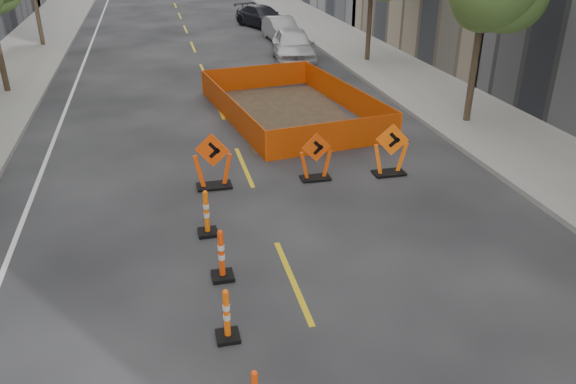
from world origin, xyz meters
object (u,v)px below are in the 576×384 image
object	(u,v)px
channelizer_5	(221,254)
parked_car_near	(293,46)
parked_car_mid	(281,29)
parked_car_far	(262,17)
channelizer_4	(227,315)
channelizer_6	(206,213)
chevron_sign_left	(213,161)
chevron_sign_right	(391,149)
chevron_sign_center	(316,156)

from	to	relation	value
channelizer_5	parked_car_near	bearing A→B (deg)	71.80
parked_car_mid	parked_car_far	xyz separation A→B (m)	(-0.15, 5.14, -0.00)
channelizer_4	channelizer_6	size ratio (longest dim) A/B	0.91
channelizer_5	parked_car_far	bearing A→B (deg)	77.31
parked_car_mid	parked_car_far	size ratio (longest dim) A/B	0.88
channelizer_5	channelizer_6	world-z (taller)	same
chevron_sign_left	channelizer_5	bearing A→B (deg)	-72.47
channelizer_6	parked_car_far	xyz separation A→B (m)	(6.67, 27.32, 0.14)
channelizer_4	channelizer_5	size ratio (longest dim) A/B	0.91
chevron_sign_left	parked_car_far	size ratio (longest dim) A/B	0.33
channelizer_4	parked_car_far	size ratio (longest dim) A/B	0.21
channelizer_4	chevron_sign_left	xyz separation A→B (m)	(0.50, 6.23, 0.27)
channelizer_5	parked_car_mid	xyz separation A→B (m)	(6.73, 24.04, 0.14)
chevron_sign_left	parked_car_near	distance (m)	15.25
parked_car_near	parked_car_far	world-z (taller)	parked_car_near
chevron_sign_left	parked_car_mid	size ratio (longest dim) A/B	0.37
channelizer_6	parked_car_near	xyz separation A→B (m)	(6.19, 16.64, 0.27)
chevron_sign_right	chevron_sign_left	bearing A→B (deg)	-165.63
channelizer_6	chevron_sign_left	world-z (taller)	chevron_sign_left
chevron_sign_left	chevron_sign_center	distance (m)	2.85
channelizer_4	parked_car_mid	world-z (taller)	parked_car_mid
channelizer_4	parked_car_mid	distance (m)	26.79
chevron_sign_right	parked_car_far	distance (m)	25.13
chevron_sign_center	parked_car_mid	distance (m)	20.11
channelizer_4	channelizer_6	bearing A→B (deg)	89.26
channelizer_5	chevron_sign_center	size ratio (longest dim) A/B	0.81
parked_car_mid	channelizer_4	bearing A→B (deg)	-107.25
chevron_sign_right	parked_car_near	distance (m)	14.44
channelizer_5	parked_car_mid	bearing A→B (deg)	74.37
channelizer_5	channelizer_6	xyz separation A→B (m)	(-0.10, 1.86, 0.00)
chevron_sign_right	parked_car_near	xyz separation A→B (m)	(0.74, 14.42, 0.07)
channelizer_4	chevron_sign_center	bearing A→B (deg)	61.30
channelizer_5	chevron_sign_left	xyz separation A→B (m)	(0.34, 4.38, 0.23)
chevron_sign_center	parked_car_mid	world-z (taller)	parked_car_mid
channelizer_5	chevron_sign_right	distance (m)	6.73
channelizer_4	parked_car_mid	xyz separation A→B (m)	(6.88, 25.89, 0.19)
channelizer_5	chevron_sign_center	distance (m)	5.31
chevron_sign_right	parked_car_mid	bearing A→B (deg)	103.80
channelizer_6	parked_car_near	bearing A→B (deg)	69.61
parked_car_mid	chevron_sign_right	bearing A→B (deg)	-96.34
channelizer_6	chevron_sign_center	xyz separation A→B (m)	(3.29, 2.39, 0.13)
chevron_sign_left	parked_car_near	xyz separation A→B (m)	(5.74, 14.13, 0.05)
channelizer_4	chevron_sign_right	xyz separation A→B (m)	(5.50, 5.94, 0.25)
chevron_sign_center	chevron_sign_right	bearing A→B (deg)	-4.20
chevron_sign_center	channelizer_5	bearing A→B (deg)	-126.81
channelizer_4	parked_car_mid	size ratio (longest dim) A/B	0.24
chevron_sign_right	parked_car_mid	world-z (taller)	chevron_sign_right
channelizer_5	channelizer_4	bearing A→B (deg)	-94.68
chevron_sign_left	chevron_sign_right	distance (m)	5.01
channelizer_6	parked_car_far	size ratio (longest dim) A/B	0.23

